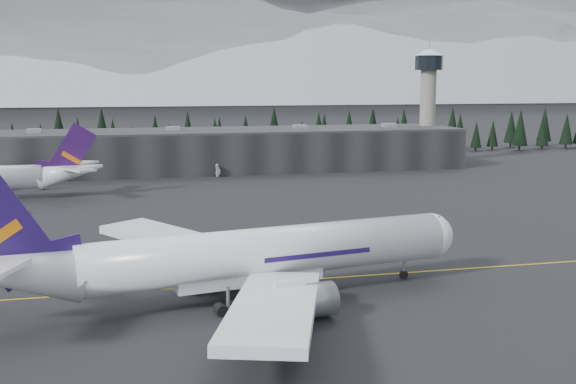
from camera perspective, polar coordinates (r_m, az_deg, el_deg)
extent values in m
plane|color=black|center=(104.11, 2.67, -6.54)|extent=(1400.00, 1400.00, 0.00)
cube|color=gold|center=(102.27, 2.99, -6.82)|extent=(400.00, 0.40, 0.02)
cube|color=black|center=(224.09, -6.49, 3.22)|extent=(160.00, 30.00, 12.00)
cube|color=#333335|center=(223.58, -6.52, 4.83)|extent=(160.00, 30.00, 0.60)
cylinder|color=gray|center=(247.33, 10.96, 5.96)|extent=(5.20, 5.20, 32.00)
cylinder|color=black|center=(247.13, 11.08, 9.96)|extent=(9.20, 9.20, 4.50)
cone|color=silver|center=(247.24, 11.10, 10.76)|extent=(10.00, 10.00, 2.00)
cube|color=black|center=(260.56, -7.56, 4.31)|extent=(360.00, 20.00, 15.00)
cylinder|color=white|center=(92.57, -1.38, -4.75)|extent=(49.19, 14.57, 6.37)
sphere|color=white|center=(104.07, 11.17, -3.40)|extent=(6.37, 6.37, 6.37)
cone|color=white|center=(85.83, -21.56, -5.80)|extent=(18.65, 9.30, 9.22)
cube|color=white|center=(106.12, -7.97, -4.02)|extent=(24.93, 28.71, 2.72)
cylinder|color=#9C9FA5|center=(103.02, -3.63, -5.37)|extent=(7.48, 5.15, 4.03)
cube|color=white|center=(76.04, -1.10, -9.11)|extent=(17.36, 30.90, 2.72)
cylinder|color=#9C9FA5|center=(84.13, 1.41, -8.62)|extent=(7.48, 5.15, 4.03)
cylinder|color=black|center=(102.73, 9.14, -5.94)|extent=(0.53, 0.53, 3.18)
cylinder|color=black|center=(95.58, -6.63, -7.00)|extent=(0.53, 0.53, 3.18)
cylinder|color=black|center=(86.87, -4.75, -8.60)|extent=(0.53, 0.53, 3.18)
cone|color=white|center=(179.05, -16.79, 1.52)|extent=(15.92, 5.94, 8.18)
cube|color=#2C0F47|center=(178.50, -16.71, 3.06)|extent=(11.94, 0.69, 14.03)
cube|color=#D75C0C|center=(178.65, -16.75, 2.60)|extent=(4.60, 0.61, 3.45)
cube|color=white|center=(173.17, -16.31, 1.75)|extent=(8.72, 11.12, 0.47)
cube|color=white|center=(184.38, -16.11, 2.16)|extent=(8.97, 11.06, 0.47)
imported|color=silver|center=(194.12, -18.70, 0.38)|extent=(2.69, 5.20, 1.40)
imported|color=white|center=(208.94, -5.54, 1.36)|extent=(3.93, 1.69, 1.32)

